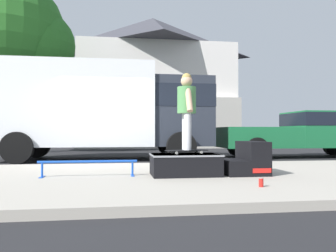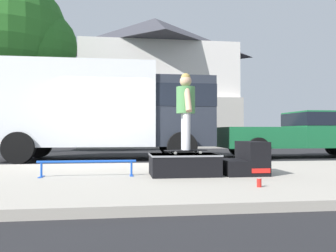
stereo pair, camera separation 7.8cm
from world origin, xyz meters
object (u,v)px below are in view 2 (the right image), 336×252
(kicker_ramp, at_px, (246,161))
(soda_can, at_px, (259,183))
(grind_rail, at_px, (87,164))
(pickup_truck_green, at_px, (305,132))
(skater_kid, at_px, (186,105))
(box_truck, at_px, (106,107))
(street_tree_main, at_px, (17,35))
(skateboard, at_px, (186,151))
(skate_box, at_px, (184,164))

(kicker_ramp, distance_m, soda_can, 1.48)
(grind_rail, bearing_deg, pickup_truck_green, 36.73)
(grind_rail, relative_size, soda_can, 13.47)
(skater_kid, distance_m, pickup_truck_green, 7.47)
(box_truck, bearing_deg, grind_rail, -90.71)
(box_truck, height_order, street_tree_main, street_tree_main)
(soda_can, bearing_deg, skater_kid, 117.42)
(kicker_ramp, relative_size, street_tree_main, 0.11)
(kicker_ramp, distance_m, pickup_truck_green, 6.78)
(skateboard, height_order, street_tree_main, street_tree_main)
(kicker_ramp, bearing_deg, pickup_truck_green, 51.90)
(skate_box, distance_m, skater_kid, 1.07)
(skate_box, height_order, soda_can, skate_box)
(skateboard, distance_m, skater_kid, 0.83)
(skate_box, relative_size, skateboard, 1.51)
(skater_kid, height_order, street_tree_main, street_tree_main)
(kicker_ramp, height_order, street_tree_main, street_tree_main)
(skate_box, relative_size, grind_rail, 0.72)
(skater_kid, bearing_deg, skateboard, 0.00)
(kicker_ramp, xyz_separation_m, skater_kid, (-1.11, 0.05, 1.02))
(kicker_ramp, bearing_deg, grind_rail, 178.43)
(skater_kid, distance_m, box_truck, 5.49)
(pickup_truck_green, xyz_separation_m, street_tree_main, (-10.88, 3.87, 4.15))
(skate_box, bearing_deg, soda_can, -60.39)
(grind_rail, distance_m, soda_can, 2.93)
(skateboard, relative_size, pickup_truck_green, 0.14)
(grind_rail, height_order, street_tree_main, street_tree_main)
(grind_rail, distance_m, pickup_truck_green, 8.78)
(skate_box, height_order, pickup_truck_green, pickup_truck_green)
(skater_kid, xyz_separation_m, soda_can, (0.77, -1.48, -1.21))
(skateboard, distance_m, soda_can, 1.71)
(soda_can, xyz_separation_m, pickup_truck_green, (4.51, 6.75, 0.71))
(box_truck, height_order, pickup_truck_green, box_truck)
(skateboard, bearing_deg, grind_rail, 179.21)
(skater_kid, bearing_deg, skate_box, -128.58)
(pickup_truck_green, bearing_deg, skate_box, -135.02)
(soda_can, relative_size, box_truck, 0.02)
(skate_box, relative_size, box_truck, 0.18)
(skate_box, height_order, grind_rail, skate_box)
(street_tree_main, bearing_deg, box_truck, -45.02)
(box_truck, xyz_separation_m, pickup_truck_green, (6.96, 0.05, -0.81))
(skater_kid, height_order, soda_can, skater_kid)
(skate_box, relative_size, skater_kid, 0.87)
(skater_kid, xyz_separation_m, street_tree_main, (-5.60, 9.14, 3.65))
(grind_rail, height_order, skateboard, skateboard)
(skateboard, height_order, pickup_truck_green, pickup_truck_green)
(skate_box, xyz_separation_m, skater_kid, (0.04, 0.05, 1.06))
(grind_rail, height_order, pickup_truck_green, pickup_truck_green)
(skateboard, xyz_separation_m, soda_can, (0.77, -1.48, -0.37))
(skater_kid, xyz_separation_m, box_truck, (-1.68, 5.22, 0.31))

